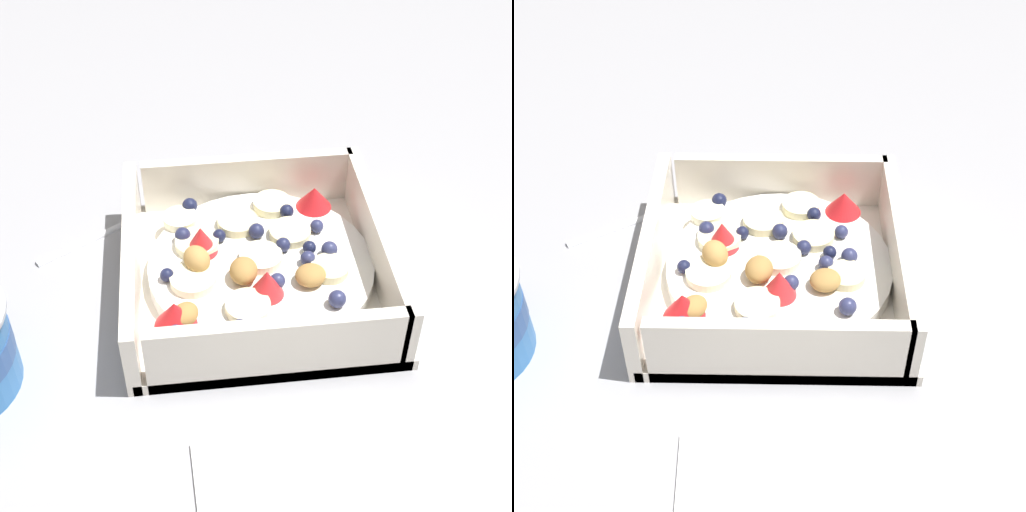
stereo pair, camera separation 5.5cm
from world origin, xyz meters
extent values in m
plane|color=#9E9EA3|center=(0.00, 0.00, 0.00)|extent=(2.40, 2.40, 0.00)
cube|color=white|center=(0.02, 0.00, 0.01)|extent=(0.20, 0.20, 0.01)
cube|color=white|center=(0.02, -0.09, 0.03)|extent=(0.20, 0.01, 0.06)
cube|color=white|center=(0.02, 0.10, 0.03)|extent=(0.20, 0.01, 0.06)
cube|color=white|center=(-0.08, 0.00, 0.03)|extent=(0.01, 0.18, 0.06)
cube|color=white|center=(0.11, 0.00, 0.03)|extent=(0.01, 0.18, 0.06)
cylinder|color=white|center=(0.02, 0.00, 0.02)|extent=(0.17, 0.17, 0.01)
cylinder|color=#F7EFC6|center=(0.07, 0.06, 0.03)|extent=(0.04, 0.04, 0.01)
cylinder|color=beige|center=(0.04, -0.03, 0.03)|extent=(0.04, 0.04, 0.01)
cylinder|color=#F4EAB7|center=(0.08, -0.02, 0.03)|extent=(0.04, 0.04, 0.01)
cylinder|color=#F7EFC6|center=(0.02, 0.00, 0.03)|extent=(0.04, 0.04, 0.01)
cylinder|color=beige|center=(0.00, -0.05, 0.03)|extent=(0.04, 0.04, 0.01)
cylinder|color=beige|center=(0.06, 0.01, 0.03)|extent=(0.04, 0.04, 0.01)
cylinder|color=#F4EAB7|center=(0.04, 0.05, 0.03)|extent=(0.05, 0.05, 0.01)
cylinder|color=#F7EFC6|center=(0.00, 0.05, 0.03)|extent=(0.05, 0.05, 0.01)
cylinder|color=#F4EAB7|center=(-0.03, 0.02, 0.03)|extent=(0.04, 0.04, 0.01)
cone|color=red|center=(0.08, -0.05, 0.03)|extent=(0.04, 0.04, 0.02)
cone|color=red|center=(-0.04, 0.07, 0.03)|extent=(0.04, 0.04, 0.02)
cone|color=red|center=(-0.02, 0.00, 0.03)|extent=(0.03, 0.03, 0.02)
cone|color=red|center=(0.04, 0.04, 0.04)|extent=(0.03, 0.03, 0.02)
sphere|color=navy|center=(-0.03, -0.05, 0.03)|extent=(0.01, 0.01, 0.01)
sphere|color=#23284C|center=(0.05, 0.00, 0.03)|extent=(0.01, 0.01, 0.01)
sphere|color=navy|center=(0.01, -0.03, 0.03)|extent=(0.01, 0.01, 0.01)
sphere|color=#191E3D|center=(0.02, -0.04, 0.03)|extent=(0.01, 0.01, 0.01)
sphere|color=#191E3D|center=(0.07, -0.03, 0.03)|extent=(0.01, 0.01, 0.01)
sphere|color=navy|center=(0.05, -0.05, 0.03)|extent=(0.01, 0.01, 0.01)
sphere|color=#191E3D|center=(0.05, 0.03, 0.03)|extent=(0.01, 0.01, 0.01)
sphere|color=#191E3D|center=(0.01, 0.07, 0.03)|extent=(0.01, 0.01, 0.01)
sphere|color=#23284C|center=(0.03, -0.02, 0.03)|extent=(0.01, 0.01, 0.01)
sphere|color=navy|center=(-0.01, -0.01, 0.03)|extent=(0.01, 0.01, 0.01)
sphere|color=#191E3D|center=(0.09, 0.05, 0.03)|extent=(0.01, 0.01, 0.01)
sphere|color=#23284C|center=(-0.05, 0.02, 0.03)|extent=(0.01, 0.01, 0.01)
sphere|color=navy|center=(-0.05, 0.07, 0.03)|extent=(0.01, 0.01, 0.01)
sphere|color=navy|center=(0.02, -0.05, 0.03)|extent=(0.01, 0.01, 0.01)
sphere|color=#23284C|center=(0.05, 0.06, 0.03)|extent=(0.01, 0.01, 0.01)
ellipsoid|color=#AD7F42|center=(-0.01, -0.03, 0.03)|extent=(0.03, 0.03, 0.01)
ellipsoid|color=#AD7F42|center=(-0.04, 0.06, 0.03)|extent=(0.03, 0.03, 0.01)
ellipsoid|color=tan|center=(0.02, 0.05, 0.03)|extent=(0.03, 0.03, 0.02)
ellipsoid|color=#AD7F42|center=(0.00, 0.02, 0.03)|extent=(0.03, 0.02, 0.02)
ellipsoid|color=silver|center=(0.14, 0.05, 0.00)|extent=(0.05, 0.06, 0.01)
cylinder|color=silver|center=(0.09, 0.12, 0.00)|extent=(0.07, 0.11, 0.01)
camera|label=1|loc=(-0.39, 0.05, 0.40)|focal=51.40mm
camera|label=2|loc=(-0.39, 0.00, 0.40)|focal=51.40mm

